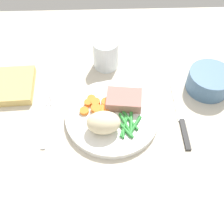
{
  "coord_description": "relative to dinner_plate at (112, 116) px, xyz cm",
  "views": [
    {
      "loc": [
        -3.3,
        -43.86,
        58.39
      ],
      "look_at": [
        -1.92,
        -3.47,
        4.6
      ],
      "focal_mm": 43.73,
      "sensor_mm": 36.0,
      "label": 1
    }
  ],
  "objects": [
    {
      "name": "napkin",
      "position": [
        -27.0,
        11.04,
        0.35
      ],
      "size": [
        12.14,
        13.3,
        2.3
      ],
      "primitive_type": "cube",
      "rotation": [
        0.0,
        0.0,
        0.04
      ],
      "color": "#DBBC6B",
      "rests_on": "dining_table"
    },
    {
      "name": "salad_bowl",
      "position": [
        26.52,
        9.44,
        2.31
      ],
      "size": [
        11.61,
        11.61,
        5.52
      ],
      "color": "#4C7299",
      "rests_on": "dining_table"
    },
    {
      "name": "dining_table",
      "position": [
        1.92,
        3.47,
        -1.8
      ],
      "size": [
        120.0,
        90.0,
        2.0
      ],
      "color": "beige",
      "rests_on": "ground"
    },
    {
      "name": "green_beans",
      "position": [
        3.52,
        -3.29,
        1.18
      ],
      "size": [
        7.89,
        8.86,
        0.84
      ],
      "color": "#2D8C38",
      "rests_on": "dinner_plate"
    },
    {
      "name": "dinner_plate",
      "position": [
        0.0,
        0.0,
        0.0
      ],
      "size": [
        23.46,
        23.46,
        1.6
      ],
      "primitive_type": "cylinder",
      "color": "white",
      "rests_on": "dining_table"
    },
    {
      "name": "fork",
      "position": [
        -16.53,
        -0.26,
        -0.6
      ],
      "size": [
        1.44,
        16.6,
        0.4
      ],
      "rotation": [
        0.0,
        0.0,
        -0.04
      ],
      "color": "silver",
      "rests_on": "dining_table"
    },
    {
      "name": "knife",
      "position": [
        17.56,
        -0.29,
        -0.6
      ],
      "size": [
        1.7,
        20.5,
        0.64
      ],
      "rotation": [
        0.0,
        0.0,
        0.07
      ],
      "color": "black",
      "rests_on": "dining_table"
    },
    {
      "name": "water_glass",
      "position": [
        -1.11,
        19.5,
        2.83
      ],
      "size": [
        7.24,
        7.24,
        8.55
      ],
      "color": "silver",
      "rests_on": "dining_table"
    },
    {
      "name": "mashed_potatoes",
      "position": [
        -2.11,
        -4.22,
        3.38
      ],
      "size": [
        7.98,
        5.77,
        5.15
      ],
      "primitive_type": "ellipsoid",
      "color": "beige",
      "rests_on": "dinner_plate"
    },
    {
      "name": "meat_portion",
      "position": [
        3.17,
        3.7,
        2.21
      ],
      "size": [
        9.54,
        7.25,
        2.82
      ],
      "primitive_type": "cube",
      "rotation": [
        0.0,
        0.0,
        -0.12
      ],
      "color": "#B2756B",
      "rests_on": "dinner_plate"
    },
    {
      "name": "carrot_slices",
      "position": [
        -3.89,
        2.58,
        1.34
      ],
      "size": [
        7.87,
        6.3,
        1.22
      ],
      "color": "orange",
      "rests_on": "dinner_plate"
    }
  ]
}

